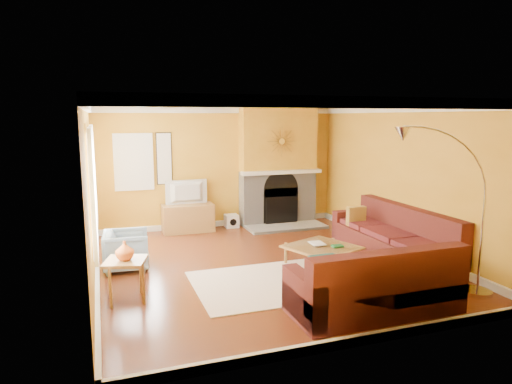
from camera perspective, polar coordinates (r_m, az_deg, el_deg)
name	(u,v)px	position (r m, az deg, el deg)	size (l,w,h in m)	color
floor	(265,265)	(7.92, 1.15, -9.10)	(5.50, 6.00, 0.02)	brown
ceiling	(266,104)	(7.51, 1.22, 10.99)	(5.50, 6.00, 0.02)	white
wall_back	(220,168)	(10.45, -4.57, 3.03)	(5.50, 0.02, 2.70)	gold
wall_front	(365,227)	(4.94, 13.46, -4.31)	(5.50, 0.02, 2.70)	gold
wall_left	(90,196)	(7.13, -20.09, -0.46)	(0.02, 6.00, 2.70)	gold
wall_right	(404,179)	(8.93, 18.04, 1.53)	(0.02, 6.00, 2.70)	gold
baseboard	(265,261)	(7.89, 1.15, -8.61)	(5.50, 6.00, 0.12)	white
crown_molding	(266,108)	(7.51, 1.22, 10.46)	(5.50, 6.00, 0.12)	white
window_left_near	(92,175)	(8.40, -19.77, 2.00)	(0.06, 1.22, 1.72)	white
window_left_far	(91,192)	(6.52, -19.87, 0.01)	(0.06, 1.22, 1.72)	white
window_back	(134,162)	(10.07, -15.05, 3.65)	(0.82, 0.06, 1.22)	white
wall_art	(164,159)	(10.14, -11.40, 4.11)	(0.34, 0.04, 1.14)	white
fireplace	(278,167)	(10.67, 2.76, 3.18)	(1.80, 0.40, 2.70)	#9A9691
mantel	(282,172)	(10.46, 3.24, 2.50)	(1.92, 0.22, 0.08)	white
hearth	(287,227)	(10.40, 3.83, -4.38)	(1.80, 0.70, 0.06)	#9A9691
sunburst	(282,141)	(10.41, 3.26, 6.34)	(0.70, 0.04, 0.70)	olive
rug	(274,283)	(7.07, 2.27, -11.25)	(2.40, 1.80, 0.02)	beige
sectional_sofa	(350,245)	(7.55, 11.71, -6.56)	(3.18, 3.75, 0.90)	#561F1B
coffee_table	(322,257)	(7.70, 8.21, -8.10)	(1.01, 1.01, 0.40)	white
media_console	(188,218)	(10.13, -8.49, -3.24)	(1.11, 0.50, 0.61)	#9E7039
tv	(187,192)	(10.02, -8.57, -0.06)	(0.92, 0.12, 0.53)	black
subwoofer	(231,221)	(10.48, -3.09, -3.62)	(0.29, 0.29, 0.29)	white
armchair	(127,250)	(7.85, -15.88, -7.03)	(0.70, 0.72, 0.65)	gray
side_table	(126,280)	(6.60, -15.93, -10.55)	(0.53, 0.53, 0.58)	#9E7039
vase	(125,250)	(6.47, -16.10, -7.03)	(0.25, 0.25, 0.26)	orange
book	(311,244)	(7.65, 6.89, -6.50)	(0.22, 0.30, 0.03)	white
arc_lamp	(446,216)	(6.62, 22.69, -2.80)	(1.49, 0.36, 2.37)	silver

